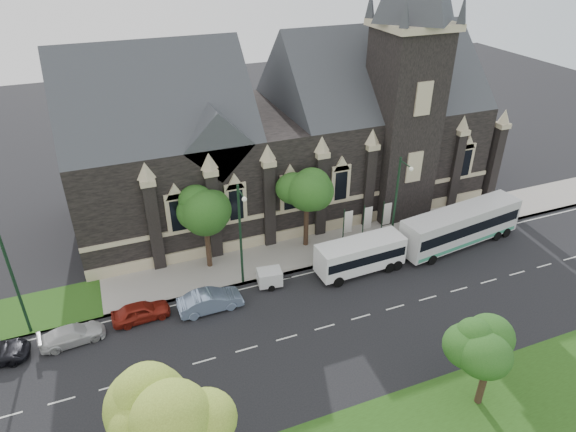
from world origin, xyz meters
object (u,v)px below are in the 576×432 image
car_far_red (141,311)px  car_far_white (72,335)px  street_lamp_near (397,200)px  tree_park_near (177,410)px  sedan (210,301)px  tree_walk_left (206,207)px  banner_flag_center (366,220)px  banner_flag_right (385,216)px  tour_coach (461,226)px  tree_walk_right (308,188)px  street_lamp_mid (241,231)px  shuttle_bus (360,254)px  banner_flag_left (347,224)px  tree_park_east (493,344)px  box_trailer (270,277)px  street_lamp_far (12,277)px

car_far_red → car_far_white: 4.85m
street_lamp_near → car_far_red: size_ratio=2.12×
tree_park_near → sedan: (4.50, 13.82, -5.61)m
tree_walk_left → banner_flag_center: (14.08, -1.70, -3.35)m
street_lamp_near → banner_flag_center: size_ratio=2.25×
banner_flag_right → tour_coach: banner_flag_right is taller
tree_walk_right → street_lamp_mid: street_lamp_mid is taller
tree_park_near → sedan: bearing=72.0°
tree_park_near → tour_coach: 31.74m
tree_walk_left → street_lamp_mid: bearing=-63.5°
shuttle_bus → car_far_white: bearing=178.0°
street_lamp_mid → car_far_white: street_lamp_mid is taller
tree_walk_right → banner_flag_left: 4.92m
shuttle_bus → car_far_white: shuttle_bus is taller
tree_walk_right → shuttle_bus: size_ratio=1.02×
tree_park_east → tree_walk_left: 23.36m
street_lamp_mid → sedan: (-3.27, -2.04, -4.30)m
street_lamp_near → banner_flag_left: 4.99m
banner_flag_center → car_far_red: bearing=-171.3°
banner_flag_center → sedan: banner_flag_center is taller
tree_park_near → box_trailer: size_ratio=2.99×
tree_walk_left → street_lamp_near: size_ratio=0.85×
tree_park_near → banner_flag_right: bearing=38.9°
shuttle_bus → car_far_red: 18.09m
tree_walk_right → shuttle_bus: tree_walk_right is taller
street_lamp_mid → box_trailer: 4.78m
tree_park_near → tree_park_east: (17.95, -0.55, -1.80)m
tree_walk_right → banner_flag_center: 6.36m
banner_flag_center → car_far_white: banner_flag_center is taller
tree_park_near → tree_walk_right: bearing=52.4°
tree_park_east → tour_coach: 18.17m
banner_flag_left → car_far_red: banner_flag_left is taller
tree_park_east → sedan: bearing=133.1°
tree_walk_left → banner_flag_right: size_ratio=1.91×
box_trailer → banner_flag_center: bearing=23.2°
tree_park_east → car_far_red: 24.24m
tree_park_near → car_far_red: size_ratio=2.02×
tree_park_near → box_trailer: (9.69, 14.89, -5.57)m
street_lamp_far → box_trailer: street_lamp_far is taller
tree_walk_right → banner_flag_right: tree_walk_right is taller
street_lamp_far → banner_flag_left: size_ratio=2.25×
street_lamp_near → car_far_white: size_ratio=2.06×
tree_park_east → tree_walk_left: size_ratio=0.82×
car_far_white → tree_walk_right: bearing=-80.9°
tree_walk_right → shuttle_bus: 7.28m
tree_park_near → banner_flag_right: size_ratio=2.14×
street_lamp_mid → tour_coach: size_ratio=0.72×
street_lamp_near → car_far_red: street_lamp_near is taller
street_lamp_mid → street_lamp_far: same height
tree_walk_left → sedan: bearing=-104.6°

